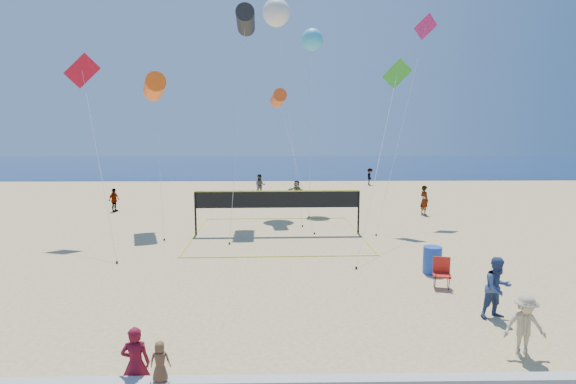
{
  "coord_description": "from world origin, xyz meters",
  "views": [
    {
      "loc": [
        0.45,
        -11.05,
        5.3
      ],
      "look_at": [
        0.69,
        2.0,
        3.54
      ],
      "focal_mm": 28.0,
      "sensor_mm": 36.0,
      "label": 1
    }
  ],
  "objects_px": {
    "woman": "(136,364)",
    "trash_barrel": "(432,260)",
    "camp_chair": "(442,271)",
    "volleyball_net": "(278,205)"
  },
  "relations": [
    {
      "from": "woman",
      "to": "camp_chair",
      "type": "xyz_separation_m",
      "value": [
        8.37,
        6.34,
        -0.17
      ]
    },
    {
      "from": "trash_barrel",
      "to": "volleyball_net",
      "type": "height_order",
      "value": "volleyball_net"
    },
    {
      "from": "camp_chair",
      "to": "trash_barrel",
      "type": "xyz_separation_m",
      "value": [
        0.21,
        1.55,
        -0.08
      ]
    },
    {
      "from": "trash_barrel",
      "to": "woman",
      "type": "bearing_deg",
      "value": -137.38
    },
    {
      "from": "woman",
      "to": "trash_barrel",
      "type": "height_order",
      "value": "woman"
    },
    {
      "from": "camp_chair",
      "to": "volleyball_net",
      "type": "height_order",
      "value": "volleyball_net"
    },
    {
      "from": "camp_chair",
      "to": "trash_barrel",
      "type": "bearing_deg",
      "value": 96.32
    },
    {
      "from": "woman",
      "to": "volleyball_net",
      "type": "xyz_separation_m",
      "value": [
        2.73,
        14.43,
        0.8
      ]
    },
    {
      "from": "woman",
      "to": "camp_chair",
      "type": "distance_m",
      "value": 10.5
    },
    {
      "from": "woman",
      "to": "trash_barrel",
      "type": "distance_m",
      "value": 11.66
    }
  ]
}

